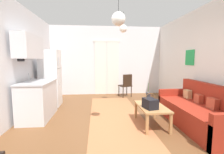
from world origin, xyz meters
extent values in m
cube|color=brown|center=(0.00, 0.00, -0.05)|extent=(5.08, 7.48, 0.10)
cube|color=silver|center=(0.00, 3.49, 1.39)|extent=(4.68, 0.10, 2.78)
cube|color=white|center=(-0.25, 3.43, 1.08)|extent=(0.48, 0.02, 2.15)
cube|color=white|center=(0.25, 3.43, 1.08)|extent=(0.48, 0.02, 2.15)
cube|color=white|center=(0.00, 3.43, 2.18)|extent=(1.06, 0.03, 0.06)
cube|color=green|center=(2.23, 1.20, 1.49)|extent=(0.02, 0.41, 0.43)
cube|color=black|center=(-2.23, 0.92, 1.59)|extent=(0.02, 0.32, 0.40)
cube|color=#B26B42|center=(0.05, 0.78, 0.01)|extent=(1.28, 3.73, 0.01)
cube|color=maroon|center=(1.70, 0.00, 0.22)|extent=(0.85, 2.09, 0.45)
cube|color=maroon|center=(2.05, 0.00, 0.45)|extent=(0.15, 2.09, 0.91)
cube|color=maroon|center=(1.70, 0.99, 0.31)|extent=(0.85, 0.11, 0.63)
cube|color=#B74C33|center=(1.90, -0.22, 0.56)|extent=(0.15, 0.23, 0.23)
cube|color=#B74C33|center=(1.90, 0.23, 0.54)|extent=(0.14, 0.20, 0.20)
cube|color=tan|center=(1.90, 0.67, 0.55)|extent=(0.13, 0.21, 0.22)
cube|color=#B27F4C|center=(0.76, 0.13, 0.42)|extent=(0.55, 0.95, 0.04)
cube|color=#B27F4C|center=(0.52, -0.31, 0.20)|extent=(0.05, 0.05, 0.41)
cube|color=#B27F4C|center=(0.99, -0.31, 0.20)|extent=(0.05, 0.05, 0.41)
cube|color=#B27F4C|center=(0.52, 0.56, 0.20)|extent=(0.05, 0.05, 0.41)
cube|color=#B27F4C|center=(0.99, 0.56, 0.20)|extent=(0.05, 0.05, 0.41)
cylinder|color=#2D2D33|center=(0.75, 0.35, 0.57)|extent=(0.10, 0.10, 0.25)
cylinder|color=#477F42|center=(0.75, 0.35, 0.80)|extent=(0.01, 0.01, 0.22)
cube|color=black|center=(0.66, -0.05, 0.54)|extent=(0.28, 0.35, 0.20)
torus|color=brown|center=(0.66, -0.05, 0.66)|extent=(0.19, 0.01, 0.19)
cube|color=white|center=(-1.85, 1.92, 0.86)|extent=(0.56, 0.60, 1.73)
cube|color=#4C4C51|center=(-1.56, 1.92, 1.17)|extent=(0.01, 0.57, 0.01)
cylinder|color=#B7BABF|center=(-1.55, 1.76, 1.38)|extent=(0.02, 0.02, 0.24)
cylinder|color=#B7BABF|center=(-1.55, 1.76, 0.86)|extent=(0.02, 0.02, 0.38)
cube|color=silver|center=(-1.86, 0.85, 0.44)|extent=(0.61, 1.17, 0.88)
cube|color=#B7BABF|center=(-1.86, 0.85, 0.89)|extent=(0.64, 1.20, 0.03)
cube|color=#999BA0|center=(-1.86, 0.99, 0.85)|extent=(0.36, 0.40, 0.10)
cylinder|color=#B7BABF|center=(-2.10, 0.99, 1.01)|extent=(0.02, 0.02, 0.20)
cube|color=silver|center=(-2.00, 0.85, 1.74)|extent=(0.32, 1.05, 0.56)
cylinder|color=black|center=(0.78, 3.12, 0.21)|extent=(0.03, 0.03, 0.41)
cylinder|color=black|center=(0.45, 3.00, 0.21)|extent=(0.03, 0.03, 0.41)
cylinder|color=black|center=(0.90, 2.80, 0.21)|extent=(0.03, 0.03, 0.41)
cylinder|color=black|center=(0.56, 2.68, 0.21)|extent=(0.03, 0.03, 0.41)
cube|color=black|center=(0.67, 2.90, 0.42)|extent=(0.53, 0.52, 0.04)
cube|color=black|center=(0.73, 2.73, 0.66)|extent=(0.37, 0.16, 0.44)
sphere|color=white|center=(-0.03, -0.25, 2.15)|extent=(0.25, 0.25, 0.25)
cylinder|color=black|center=(0.35, 1.48, 2.60)|extent=(0.01, 0.01, 0.35)
sphere|color=white|center=(0.35, 1.48, 2.31)|extent=(0.22, 0.22, 0.22)
camera|label=1|loc=(-0.42, -3.13, 1.44)|focal=25.54mm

